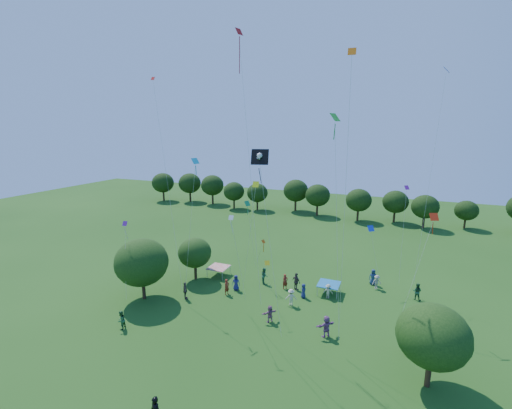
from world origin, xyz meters
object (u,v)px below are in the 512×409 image
(near_tree_west, at_px, (142,262))
(near_tree_north, at_px, (195,253))
(tent_blue, at_px, (329,284))
(red_high_kite, at_px, (243,89))
(tent_red_stripe, at_px, (219,267))
(pirate_kite, at_px, (260,160))
(near_tree_east, at_px, (433,336))

(near_tree_west, height_order, near_tree_north, near_tree_west)
(near_tree_north, height_order, tent_blue, near_tree_north)
(tent_blue, relative_size, red_high_kite, 0.09)
(tent_red_stripe, height_order, pirate_kite, pirate_kite)
(near_tree_east, relative_size, pirate_kite, 0.41)
(tent_blue, relative_size, pirate_kite, 0.15)
(tent_blue, bearing_deg, tent_red_stripe, -177.86)
(tent_red_stripe, distance_m, red_high_kite, 20.59)
(near_tree_west, bearing_deg, tent_red_stripe, 60.75)
(tent_red_stripe, height_order, tent_blue, same)
(near_tree_west, height_order, tent_blue, near_tree_west)
(near_tree_east, bearing_deg, near_tree_west, 174.54)
(near_tree_east, xyz_separation_m, tent_red_stripe, (-21.55, 10.32, -2.74))
(pirate_kite, bearing_deg, tent_red_stripe, 133.12)
(red_high_kite, bearing_deg, near_tree_north, 160.03)
(near_tree_east, height_order, red_high_kite, red_high_kite)
(tent_blue, bearing_deg, near_tree_east, -51.19)
(near_tree_west, distance_m, near_tree_east, 26.06)
(near_tree_west, height_order, near_tree_east, near_tree_west)
(near_tree_east, distance_m, tent_blue, 14.12)
(near_tree_north, bearing_deg, tent_red_stripe, 41.73)
(tent_blue, bearing_deg, near_tree_west, -154.27)
(near_tree_west, relative_size, tent_red_stripe, 2.88)
(tent_blue, xyz_separation_m, red_high_kite, (-7.42, -5.01, 19.34))
(near_tree_east, height_order, pirate_kite, pirate_kite)
(near_tree_north, height_order, pirate_kite, pirate_kite)
(pirate_kite, height_order, red_high_kite, red_high_kite)
(near_tree_east, bearing_deg, tent_red_stripe, 154.42)
(near_tree_west, bearing_deg, near_tree_east, -5.46)
(tent_red_stripe, bearing_deg, near_tree_east, -25.58)
(near_tree_west, bearing_deg, tent_blue, 25.73)
(near_tree_west, relative_size, near_tree_north, 1.29)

